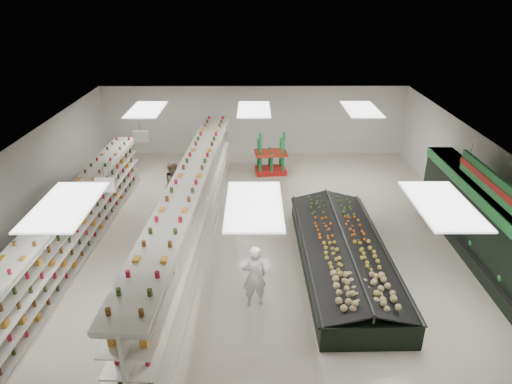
{
  "coord_description": "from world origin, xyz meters",
  "views": [
    {
      "loc": [
        0.0,
        -12.65,
        7.45
      ],
      "look_at": [
        0.06,
        0.75,
        1.28
      ],
      "focal_mm": 32.0,
      "sensor_mm": 36.0,
      "label": 1
    }
  ],
  "objects_px": {
    "produce_island": "(343,254)",
    "shopper_main": "(254,276)",
    "soda_endcap": "(271,155)",
    "shopper_background": "(175,185)",
    "gondola_center": "(192,214)",
    "gondola_left": "(78,226)"
  },
  "relations": [
    {
      "from": "produce_island",
      "to": "shopper_background",
      "type": "height_order",
      "value": "shopper_background"
    },
    {
      "from": "gondola_center",
      "to": "gondola_left",
      "type": "bearing_deg",
      "value": -170.4
    },
    {
      "from": "gondola_left",
      "to": "produce_island",
      "type": "xyz_separation_m",
      "value": [
        7.79,
        -0.94,
        -0.41
      ]
    },
    {
      "from": "gondola_left",
      "to": "shopper_background",
      "type": "bearing_deg",
      "value": 53.13
    },
    {
      "from": "soda_endcap",
      "to": "shopper_background",
      "type": "distance_m",
      "value": 4.77
    },
    {
      "from": "gondola_left",
      "to": "produce_island",
      "type": "bearing_deg",
      "value": -5.1
    },
    {
      "from": "soda_endcap",
      "to": "shopper_background",
      "type": "height_order",
      "value": "shopper_background"
    },
    {
      "from": "produce_island",
      "to": "shopper_main",
      "type": "relative_size",
      "value": 3.94
    },
    {
      "from": "shopper_background",
      "to": "produce_island",
      "type": "bearing_deg",
      "value": -103.47
    },
    {
      "from": "produce_island",
      "to": "soda_endcap",
      "type": "relative_size",
      "value": 3.89
    },
    {
      "from": "shopper_background",
      "to": "soda_endcap",
      "type": "bearing_deg",
      "value": -25.15
    },
    {
      "from": "soda_endcap",
      "to": "shopper_main",
      "type": "height_order",
      "value": "soda_endcap"
    },
    {
      "from": "gondola_center",
      "to": "soda_endcap",
      "type": "distance_m",
      "value": 6.38
    },
    {
      "from": "produce_island",
      "to": "gondola_center",
      "type": "bearing_deg",
      "value": 163.24
    },
    {
      "from": "shopper_main",
      "to": "gondola_left",
      "type": "bearing_deg",
      "value": -41.57
    },
    {
      "from": "soda_endcap",
      "to": "shopper_background",
      "type": "bearing_deg",
      "value": -138.07
    },
    {
      "from": "shopper_main",
      "to": "shopper_background",
      "type": "xyz_separation_m",
      "value": [
        -2.85,
        5.59,
        0.02
      ]
    },
    {
      "from": "gondola_center",
      "to": "shopper_background",
      "type": "height_order",
      "value": "gondola_center"
    },
    {
      "from": "shopper_main",
      "to": "shopper_background",
      "type": "height_order",
      "value": "shopper_background"
    },
    {
      "from": "shopper_main",
      "to": "gondola_center",
      "type": "bearing_deg",
      "value": -72.97
    },
    {
      "from": "gondola_center",
      "to": "soda_endcap",
      "type": "bearing_deg",
      "value": 68.88
    },
    {
      "from": "gondola_center",
      "to": "soda_endcap",
      "type": "relative_size",
      "value": 7.71
    }
  ]
}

